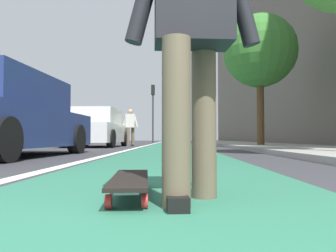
# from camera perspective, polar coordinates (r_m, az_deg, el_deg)

# --- Properties ---
(ground_plane) EXTENTS (80.00, 80.00, 0.00)m
(ground_plane) POSITION_cam_1_polar(r_m,az_deg,el_deg) (10.67, 0.66, -3.99)
(ground_plane) COLOR #38383D
(bike_lane_paint) EXTENTS (56.00, 2.16, 0.00)m
(bike_lane_paint) POSITION_cam_1_polar(r_m,az_deg,el_deg) (24.67, 0.99, -2.98)
(bike_lane_paint) COLOR #2D7256
(bike_lane_paint) RESTS_ON ground
(lane_stripe_white) EXTENTS (52.00, 0.16, 0.01)m
(lane_stripe_white) POSITION_cam_1_polar(r_m,az_deg,el_deg) (20.71, -2.48, -3.12)
(lane_stripe_white) COLOR silver
(lane_stripe_white) RESTS_ON ground
(sidewalk_curb) EXTENTS (52.00, 3.20, 0.10)m
(sidewalk_curb) POSITION_cam_1_polar(r_m,az_deg,el_deg) (19.00, 11.98, -3.01)
(sidewalk_curb) COLOR #9E9B93
(sidewalk_curb) RESTS_ON ground
(building_facade) EXTENTS (40.00, 1.20, 13.07)m
(building_facade) POSITION_cam_1_polar(r_m,az_deg,el_deg) (24.33, 16.60, 12.66)
(building_facade) COLOR #696056
(building_facade) RESTS_ON ground
(skateboard) EXTENTS (0.85, 0.27, 0.11)m
(skateboard) POSITION_cam_1_polar(r_m,az_deg,el_deg) (1.86, -6.72, -9.56)
(skateboard) COLOR red
(skateboard) RESTS_ON ground
(skater_person) EXTENTS (0.48, 0.72, 1.64)m
(skater_person) POSITION_cam_1_polar(r_m,az_deg,el_deg) (1.79, 4.29, 17.59)
(skater_person) COLOR brown
(skater_person) RESTS_ON ground
(parked_car_near) EXTENTS (4.57, 2.15, 1.48)m
(parked_car_near) POSITION_cam_1_polar(r_m,az_deg,el_deg) (6.52, -27.43, 1.34)
(parked_car_near) COLOR navy
(parked_car_near) RESTS_ON ground
(parked_car_mid) EXTENTS (4.13, 2.07, 1.49)m
(parked_car_mid) POSITION_cam_1_polar(r_m,az_deg,el_deg) (13.08, -12.47, -0.47)
(parked_car_mid) COLOR silver
(parked_car_mid) RESTS_ON ground
(traffic_light) EXTENTS (0.33, 0.28, 4.57)m
(traffic_light) POSITION_cam_1_polar(r_m,az_deg,el_deg) (25.63, -2.67, 4.08)
(traffic_light) COLOR #2D2D2D
(traffic_light) RESTS_ON ground
(street_tree_mid) EXTENTS (2.69, 2.69, 4.91)m
(street_tree_mid) POSITION_cam_1_polar(r_m,az_deg,el_deg) (12.70, 15.88, 12.54)
(street_tree_mid) COLOR brown
(street_tree_mid) RESTS_ON ground
(pedestrian_distant) EXTENTS (0.45, 0.70, 1.61)m
(pedestrian_distant) POSITION_cam_1_polar(r_m,az_deg,el_deg) (14.09, -6.66, 0.20)
(pedestrian_distant) COLOR brown
(pedestrian_distant) RESTS_ON ground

